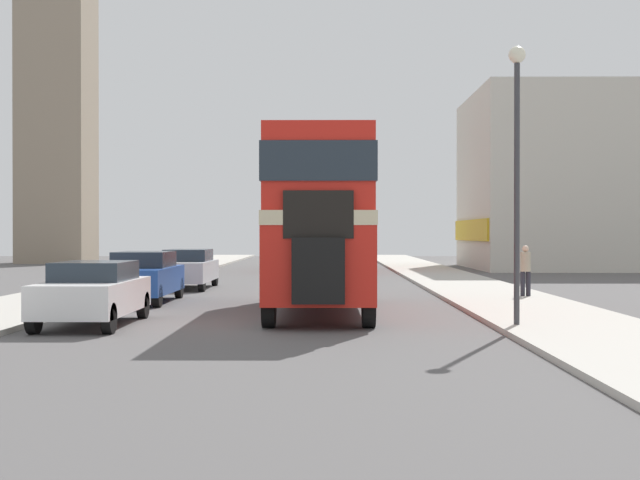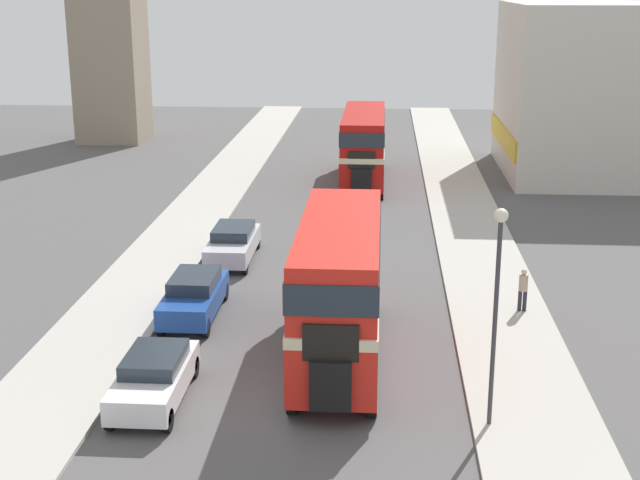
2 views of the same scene
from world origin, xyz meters
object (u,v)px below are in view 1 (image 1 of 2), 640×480
object	(u,v)px
double_decker_bus	(320,212)
car_parked_near	(93,292)
pedestrian_walking	(525,267)
car_parked_far	(188,268)
car_parked_mid	(143,276)
bus_distant	(326,226)
street_lamp	(517,142)

from	to	relation	value
double_decker_bus	car_parked_near	size ratio (longest dim) A/B	2.21
pedestrian_walking	car_parked_far	bearing A→B (deg)	153.60
double_decker_bus	car_parked_far	world-z (taller)	double_decker_bus
double_decker_bus	car_parked_mid	size ratio (longest dim) A/B	2.09
bus_distant	car_parked_far	distance (m)	16.30
car_parked_far	street_lamp	distance (m)	17.10
bus_distant	pedestrian_walking	size ratio (longest dim) A/B	6.60
car_parked_near	pedestrian_walking	world-z (taller)	pedestrian_walking
car_parked_near	car_parked_mid	xyz separation A→B (m)	(-0.24, 6.57, 0.04)
bus_distant	car_parked_far	bearing A→B (deg)	-108.40
car_parked_near	pedestrian_walking	distance (m)	13.60
car_parked_mid	street_lamp	distance (m)	12.44
car_parked_far	street_lamp	world-z (taller)	street_lamp
double_decker_bus	bus_distant	world-z (taller)	double_decker_bus
car_parked_near	street_lamp	size ratio (longest dim) A/B	0.72
car_parked_mid	pedestrian_walking	xyz separation A→B (m)	(11.51, 1.04, 0.22)
street_lamp	car_parked_near	bearing A→B (deg)	174.35
car_parked_near	car_parked_far	world-z (taller)	car_parked_far
double_decker_bus	car_parked_mid	bearing A→B (deg)	147.90
bus_distant	car_parked_mid	bearing A→B (deg)	-103.79
pedestrian_walking	car_parked_mid	bearing A→B (deg)	-174.85
car_parked_mid	pedestrian_walking	bearing A→B (deg)	5.15
double_decker_bus	car_parked_far	distance (m)	11.23
double_decker_bus	car_parked_mid	xyz separation A→B (m)	(-5.25, 3.29, -1.83)
double_decker_bus	street_lamp	world-z (taller)	street_lamp
street_lamp	car_parked_far	bearing A→B (deg)	122.97
double_decker_bus	car_parked_near	bearing A→B (deg)	-146.75
pedestrian_walking	street_lamp	distance (m)	9.25
car_parked_near	street_lamp	distance (m)	9.77
double_decker_bus	car_parked_mid	world-z (taller)	double_decker_bus
bus_distant	car_parked_near	bearing A→B (deg)	-100.23
car_parked_near	street_lamp	bearing A→B (deg)	-5.65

